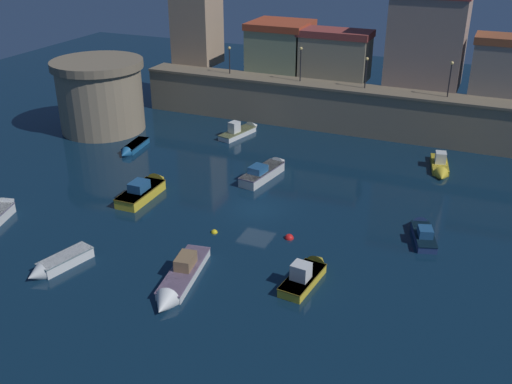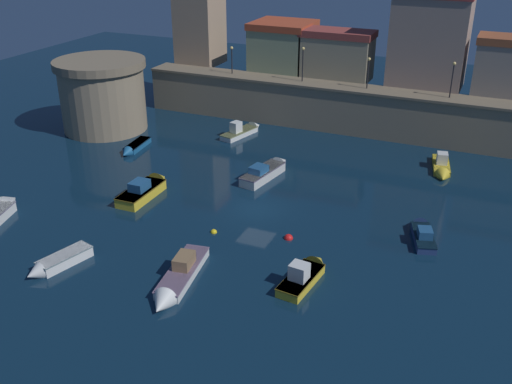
# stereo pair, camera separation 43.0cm
# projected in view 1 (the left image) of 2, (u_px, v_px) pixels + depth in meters

# --- Properties ---
(ground_plane) EXTENTS (112.51, 112.51, 0.00)m
(ground_plane) POSITION_uv_depth(u_px,v_px,m) (256.00, 209.00, 44.99)
(ground_plane) COLOR #0C2338
(quay_wall) EXTENTS (42.21, 3.34, 4.68)m
(quay_wall) POSITION_uv_depth(u_px,v_px,m) (333.00, 107.00, 60.81)
(quay_wall) COLOR gray
(quay_wall) RESTS_ON ground
(old_town_backdrop) EXTENTS (39.42, 6.19, 9.51)m
(old_town_backdrop) POSITION_uv_depth(u_px,v_px,m) (347.00, 42.00, 61.53)
(old_town_backdrop) COLOR tan
(old_town_backdrop) RESTS_ON ground
(fortress_tower) EXTENTS (9.19, 9.19, 7.26)m
(fortress_tower) POSITION_uv_depth(u_px,v_px,m) (100.00, 95.00, 59.98)
(fortress_tower) COLOR gray
(fortress_tower) RESTS_ON ground
(quay_lamp_0) EXTENTS (0.32, 0.32, 2.92)m
(quay_lamp_0) POSITION_uv_depth(u_px,v_px,m) (229.00, 55.00, 63.13)
(quay_lamp_0) COLOR black
(quay_lamp_0) RESTS_ON quay_wall
(quay_lamp_1) EXTENTS (0.32, 0.32, 3.53)m
(quay_lamp_1) POSITION_uv_depth(u_px,v_px,m) (301.00, 59.00, 60.11)
(quay_lamp_1) COLOR black
(quay_lamp_1) RESTS_ON quay_wall
(quay_lamp_2) EXTENTS (0.32, 0.32, 3.08)m
(quay_lamp_2) POSITION_uv_depth(u_px,v_px,m) (366.00, 67.00, 57.80)
(quay_lamp_2) COLOR black
(quay_lamp_2) RESTS_ON quay_wall
(quay_lamp_3) EXTENTS (0.32, 0.32, 3.40)m
(quay_lamp_3) POSITION_uv_depth(u_px,v_px,m) (451.00, 73.00, 54.90)
(quay_lamp_3) COLOR black
(quay_lamp_3) RESTS_ON quay_wall
(moored_boat_0) EXTENTS (1.90, 6.00, 1.97)m
(moored_boat_0) POSITION_uv_depth(u_px,v_px,m) (146.00, 189.00, 47.15)
(moored_boat_0) COLOR gold
(moored_boat_0) RESTS_ON ground
(moored_boat_1) EXTENTS (2.31, 5.52, 1.85)m
(moored_boat_1) POSITION_uv_depth(u_px,v_px,m) (440.00, 167.00, 51.51)
(moored_boat_1) COLOR gold
(moored_boat_1) RESTS_ON ground
(moored_boat_2) EXTENTS (2.58, 4.87, 1.47)m
(moored_boat_2) POSITION_uv_depth(u_px,v_px,m) (422.00, 231.00, 41.13)
(moored_boat_2) COLOR navy
(moored_boat_2) RESTS_ON ground
(moored_boat_3) EXTENTS (1.68, 4.79, 1.09)m
(moored_boat_3) POSITION_uv_depth(u_px,v_px,m) (132.00, 148.00, 55.85)
(moored_boat_3) COLOR #195689
(moored_boat_3) RESTS_ON ground
(moored_boat_4) EXTENTS (1.99, 5.09, 2.01)m
(moored_boat_4) POSITION_uv_depth(u_px,v_px,m) (307.00, 273.00, 36.24)
(moored_boat_4) COLOR gold
(moored_boat_4) RESTS_ON ground
(moored_boat_6) EXTENTS (2.63, 7.17, 1.79)m
(moored_boat_6) POSITION_uv_depth(u_px,v_px,m) (179.00, 280.00, 35.59)
(moored_boat_6) COLOR white
(moored_boat_6) RESTS_ON ground
(moored_boat_7) EXTENTS (2.36, 4.68, 1.19)m
(moored_boat_7) POSITION_uv_depth(u_px,v_px,m) (57.00, 264.00, 37.29)
(moored_boat_7) COLOR white
(moored_boat_7) RESTS_ON ground
(moored_boat_8) EXTENTS (2.68, 5.81, 2.02)m
(moored_boat_8) POSITION_uv_depth(u_px,v_px,m) (242.00, 130.00, 60.08)
(moored_boat_8) COLOR white
(moored_boat_8) RESTS_ON ground
(moored_boat_9) EXTENTS (2.50, 6.58, 1.70)m
(moored_boat_9) POSITION_uv_depth(u_px,v_px,m) (267.00, 170.00, 50.53)
(moored_boat_9) COLOR silver
(moored_boat_9) RESTS_ON ground
(mooring_buoy_0) EXTENTS (0.64, 0.64, 0.64)m
(mooring_buoy_0) POSITION_uv_depth(u_px,v_px,m) (289.00, 238.00, 40.97)
(mooring_buoy_0) COLOR red
(mooring_buoy_0) RESTS_ON ground
(mooring_buoy_1) EXTENTS (0.47, 0.47, 0.47)m
(mooring_buoy_1) POSITION_uv_depth(u_px,v_px,m) (214.00, 233.00, 41.70)
(mooring_buoy_1) COLOR yellow
(mooring_buoy_1) RESTS_ON ground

